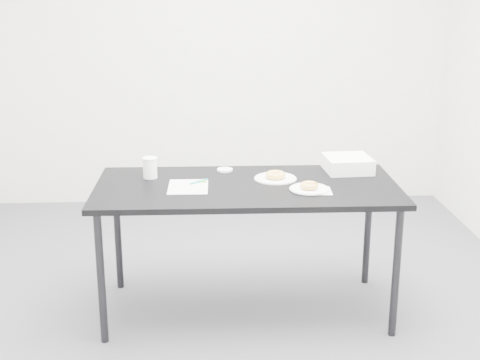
{
  "coord_description": "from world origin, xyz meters",
  "views": [
    {
      "loc": [
        -0.1,
        -3.7,
        1.9
      ],
      "look_at": [
        0.11,
        0.02,
        0.78
      ],
      "focal_mm": 50.0,
      "sensor_mm": 36.0,
      "label": 1
    }
  ],
  "objects": [
    {
      "name": "donut_near",
      "position": [
        0.48,
        -0.21,
        0.81
      ],
      "size": [
        0.12,
        0.12,
        0.03
      ],
      "primitive_type": "torus",
      "rotation": [
        0.0,
        0.0,
        -0.2
      ],
      "color": "gold",
      "rests_on": "plate_near"
    },
    {
      "name": "cup_lid",
      "position": [
        0.03,
        0.2,
        0.79
      ],
      "size": [
        0.09,
        0.09,
        0.01
      ],
      "primitive_type": "cylinder",
      "color": "white",
      "rests_on": "table"
    },
    {
      "name": "coffee_cup",
      "position": [
        -0.41,
        0.08,
        0.84
      ],
      "size": [
        0.08,
        0.08,
        0.12
      ],
      "primitive_type": "cylinder",
      "color": "white",
      "rests_on": "table"
    },
    {
      "name": "pen",
      "position": [
        -0.12,
        -0.03,
        0.79
      ],
      "size": [
        0.1,
        0.09,
        0.01
      ],
      "primitive_type": "cylinder",
      "rotation": [
        0.0,
        1.57,
        0.73
      ],
      "color": "#0B7A7E",
      "rests_on": "scorecard"
    },
    {
      "name": "napkin",
      "position": [
        0.52,
        -0.23,
        0.78
      ],
      "size": [
        0.16,
        0.16,
        0.0
      ],
      "primitive_type": "cube",
      "rotation": [
        0.0,
        0.0,
        -0.06
      ],
      "color": "silver",
      "rests_on": "table"
    },
    {
      "name": "donut_far",
      "position": [
        0.32,
        0.01,
        0.81
      ],
      "size": [
        0.15,
        0.15,
        0.04
      ],
      "primitive_type": "torus",
      "rotation": [
        0.0,
        0.0,
        -0.31
      ],
      "color": "gold",
      "rests_on": "plate_far"
    },
    {
      "name": "plate_near",
      "position": [
        0.48,
        -0.21,
        0.79
      ],
      "size": [
        0.22,
        0.22,
        0.01
      ],
      "primitive_type": "cylinder",
      "color": "white",
      "rests_on": "napkin"
    },
    {
      "name": "plate_far",
      "position": [
        0.32,
        0.01,
        0.79
      ],
      "size": [
        0.25,
        0.25,
        0.01
      ],
      "primitive_type": "cylinder",
      "color": "white",
      "rests_on": "table"
    },
    {
      "name": "floor",
      "position": [
        0.0,
        0.0,
        0.0
      ],
      "size": [
        4.0,
        4.0,
        0.0
      ],
      "primitive_type": "plane",
      "color": "#4A4A4F",
      "rests_on": "ground"
    },
    {
      "name": "table",
      "position": [
        0.15,
        -0.09,
        0.72
      ],
      "size": [
        1.73,
        0.83,
        0.78
      ],
      "rotation": [
        0.0,
        0.0,
        -0.01
      ],
      "color": "black",
      "rests_on": "floor"
    },
    {
      "name": "wall_back",
      "position": [
        0.0,
        2.0,
        1.35
      ],
      "size": [
        4.0,
        0.02,
        2.7
      ],
      "primitive_type": "cube",
      "color": "white",
      "rests_on": "floor"
    },
    {
      "name": "scorecard",
      "position": [
        -0.19,
        -0.11,
        0.78
      ],
      "size": [
        0.23,
        0.29,
        0.0
      ],
      "primitive_type": "cube",
      "rotation": [
        0.0,
        0.0,
        -0.02
      ],
      "color": "silver",
      "rests_on": "table"
    },
    {
      "name": "logo_patch",
      "position": [
        -0.1,
        -0.02,
        0.79
      ],
      "size": [
        0.05,
        0.05,
        0.0
      ],
      "primitive_type": "cube",
      "rotation": [
        0.0,
        0.0,
        -0.02
      ],
      "color": "green",
      "rests_on": "scorecard"
    },
    {
      "name": "bakery_box",
      "position": [
        0.78,
        0.16,
        0.83
      ],
      "size": [
        0.28,
        0.28,
        0.09
      ],
      "primitive_type": "cube",
      "rotation": [
        0.0,
        0.0,
        0.06
      ],
      "color": "white",
      "rests_on": "table"
    }
  ]
}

